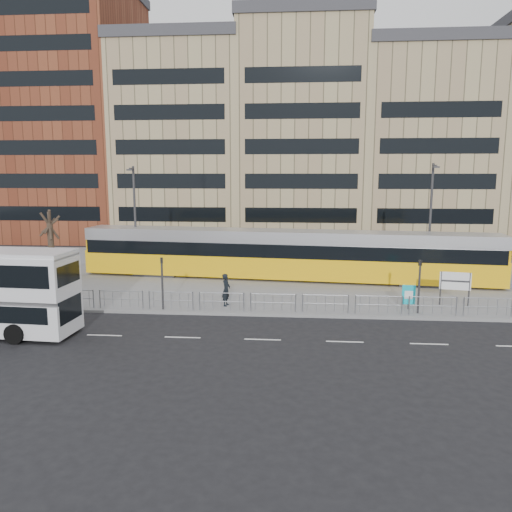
# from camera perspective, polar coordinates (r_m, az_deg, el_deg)

# --- Properties ---
(ground) EXTENTS (120.00, 120.00, 0.00)m
(ground) POSITION_cam_1_polar(r_m,az_deg,el_deg) (28.83, -2.69, -6.83)
(ground) COLOR black
(ground) RESTS_ON ground
(plaza) EXTENTS (64.00, 24.00, 0.15)m
(plaza) POSITION_cam_1_polar(r_m,az_deg,el_deg) (40.40, -0.53, -1.95)
(plaza) COLOR slate
(plaza) RESTS_ON ground
(kerb) EXTENTS (64.00, 0.25, 0.17)m
(kerb) POSITION_cam_1_polar(r_m,az_deg,el_deg) (28.85, -2.68, -6.66)
(kerb) COLOR gray
(kerb) RESTS_ON ground
(building_row) EXTENTS (70.40, 18.40, 31.20)m
(building_row) POSITION_cam_1_polar(r_m,az_deg,el_deg) (61.92, 2.84, 13.96)
(building_row) COLOR brown
(building_row) RESTS_ON ground
(pedestrian_barrier) EXTENTS (32.07, 0.07, 1.10)m
(pedestrian_barrier) POSITION_cam_1_polar(r_m,az_deg,el_deg) (28.87, 1.37, -4.78)
(pedestrian_barrier) COLOR #919399
(pedestrian_barrier) RESTS_ON plaza
(road_markings) EXTENTS (62.00, 0.12, 0.01)m
(road_markings) POSITION_cam_1_polar(r_m,az_deg,el_deg) (24.93, -1.57, -9.46)
(road_markings) COLOR white
(road_markings) RESTS_ON ground
(tram) EXTENTS (31.26, 6.10, 3.67)m
(tram) POSITION_cam_1_polar(r_m,az_deg,el_deg) (37.75, 3.27, 0.18)
(tram) COLOR #F3B40D
(tram) RESTS_ON plaza
(station_sign) EXTENTS (1.78, 0.39, 2.06)m
(station_sign) POSITION_cam_1_polar(r_m,az_deg,el_deg) (32.29, 21.81, -2.84)
(station_sign) COLOR #2D2D30
(station_sign) RESTS_ON plaza
(ad_panel) EXTENTS (0.77, 0.08, 1.44)m
(ad_panel) POSITION_cam_1_polar(r_m,az_deg,el_deg) (30.73, 17.04, -4.30)
(ad_panel) COLOR #2D2D30
(ad_panel) RESTS_ON plaza
(pedestrian) EXTENTS (0.61, 0.80, 1.96)m
(pedestrian) POSITION_cam_1_polar(r_m,az_deg,el_deg) (30.17, -3.43, -3.87)
(pedestrian) COLOR black
(pedestrian) RESTS_ON plaza
(traffic_light_west) EXTENTS (0.21, 0.23, 3.10)m
(traffic_light_west) POSITION_cam_1_polar(r_m,az_deg,el_deg) (29.60, -10.68, -2.31)
(traffic_light_west) COLOR #2D2D30
(traffic_light_west) RESTS_ON plaza
(traffic_light_east) EXTENTS (0.23, 0.25, 3.10)m
(traffic_light_east) POSITION_cam_1_polar(r_m,az_deg,el_deg) (29.77, 18.18, -2.56)
(traffic_light_east) COLOR #2D2D30
(traffic_light_east) RESTS_ON plaza
(lamp_post_west) EXTENTS (0.45, 1.04, 8.46)m
(lamp_post_west) POSITION_cam_1_polar(r_m,az_deg,el_deg) (40.87, -13.68, 4.54)
(lamp_post_west) COLOR #2D2D30
(lamp_post_west) RESTS_ON plaza
(lamp_post_east) EXTENTS (0.45, 1.04, 8.65)m
(lamp_post_east) POSITION_cam_1_polar(r_m,az_deg,el_deg) (39.87, 19.33, 4.30)
(lamp_post_east) COLOR #2D2D30
(lamp_post_east) RESTS_ON plaza
(bare_tree) EXTENTS (3.86, 3.86, 7.17)m
(bare_tree) POSITION_cam_1_polar(r_m,az_deg,el_deg) (39.72, -22.63, 5.07)
(bare_tree) COLOR black
(bare_tree) RESTS_ON plaza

